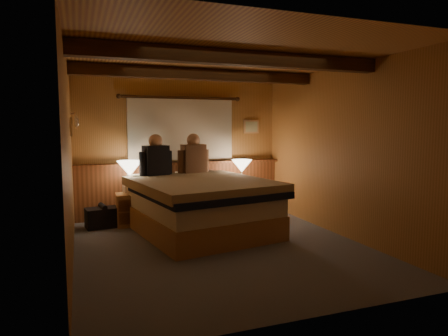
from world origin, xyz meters
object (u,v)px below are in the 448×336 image
bed (198,204)px  person_left (156,158)px  lamp_right (242,168)px  nightstand_left (131,209)px  person_right (193,157)px  nightstand_right (243,201)px  duffel_bag (103,217)px  lamp_left (130,170)px

bed → person_left: bearing=115.2°
bed → lamp_right: 1.29m
nightstand_left → lamp_right: bearing=0.7°
person_left → person_right: bearing=-3.3°
nightstand_right → duffel_bag: (-2.33, 0.05, -0.10)m
bed → duffel_bag: bed is taller
nightstand_right → person_right: 1.16m
nightstand_left → bed: bearing=-37.6°
nightstand_left → person_left: person_left is taller
nightstand_right → person_left: (-1.50, 0.04, 0.78)m
person_right → duffel_bag: size_ratio=1.25×
lamp_right → nightstand_right: bearing=-75.7°
lamp_right → duffel_bag: 2.42m
bed → lamp_left: size_ratio=4.95×
nightstand_left → duffel_bag: (-0.43, -0.01, -0.09)m
lamp_right → person_right: person_right is taller
bed → lamp_right: lamp_right is taller
bed → nightstand_left: bed is taller
person_left → duffel_bag: person_left is taller
lamp_left → lamp_right: size_ratio=1.12×
person_left → nightstand_right: bearing=-17.6°
nightstand_right → lamp_right: size_ratio=1.15×
lamp_right → lamp_left: bearing=177.9°
nightstand_left → duffel_bag: size_ratio=0.91×
lamp_right → nightstand_left: bearing=179.6°
bed → lamp_right: bearing=25.4°
lamp_left → duffel_bag: size_ratio=0.94×
duffel_bag → person_right: bearing=-3.7°
person_right → lamp_left: bearing=174.8°
nightstand_left → lamp_right: size_ratio=1.09×
lamp_left → duffel_bag: (-0.43, -0.06, -0.70)m
lamp_left → nightstand_right: bearing=-3.5°
nightstand_left → person_right: 1.34m
bed → lamp_right: size_ratio=5.57×
lamp_right → person_left: person_left is taller
duffel_bag → person_left: bearing=-9.6°
lamp_left → person_left: (0.40, -0.07, 0.18)m
bed → person_right: size_ratio=3.72×
bed → lamp_left: lamp_left is taller
person_right → bed: bearing=-110.6°
person_right → duffel_bag: 1.75m
nightstand_right → person_left: size_ratio=0.77×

